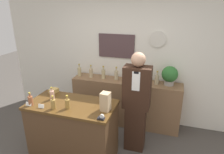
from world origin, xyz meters
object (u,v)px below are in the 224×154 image
object	(u,v)px
shopkeeper	(136,104)
tape_dispenser	(101,118)
potted_plant	(170,75)
paper_bag	(105,102)

from	to	relation	value
shopkeeper	tape_dispenser	distance (m)	0.86
shopkeeper	potted_plant	bearing A→B (deg)	57.57
shopkeeper	paper_bag	xyz separation A→B (m)	(-0.33, -0.56, 0.26)
shopkeeper	tape_dispenser	bearing A→B (deg)	-111.09
paper_bag	tape_dispenser	distance (m)	0.26
shopkeeper	potted_plant	distance (m)	0.91
shopkeeper	tape_dispenser	xyz separation A→B (m)	(-0.30, -0.79, 0.15)
paper_bag	shopkeeper	bearing A→B (deg)	59.41
shopkeeper	paper_bag	size ratio (longest dim) A/B	6.42
paper_bag	tape_dispenser	bearing A→B (deg)	-84.11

